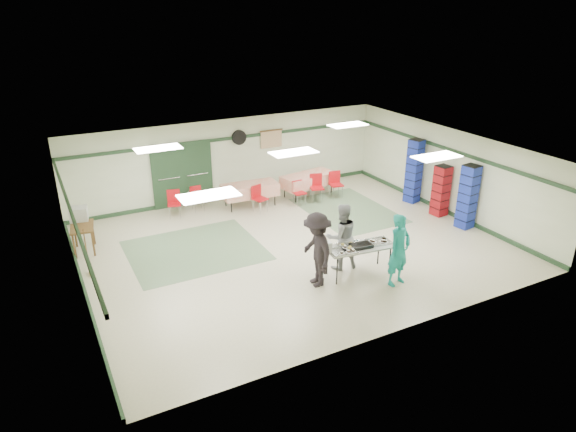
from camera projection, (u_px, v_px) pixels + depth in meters
name	position (u px, v px, depth m)	size (l,w,h in m)	color
floor	(293.00, 246.00, 14.23)	(11.00, 11.00, 0.00)	beige
ceiling	(294.00, 152.00, 13.19)	(11.00, 11.00, 0.00)	white
wall_back	(231.00, 158.00, 17.39)	(11.00, 11.00, 0.00)	silver
wall_front	(402.00, 274.00, 10.03)	(11.00, 11.00, 0.00)	silver
wall_left	(75.00, 242.00, 11.37)	(9.00, 9.00, 0.00)	silver
wall_right	(448.00, 171.00, 16.06)	(9.00, 9.00, 0.00)	silver
trim_back	(230.00, 138.00, 17.09)	(11.00, 0.06, 0.10)	#203B23
baseboard_back	(233.00, 194.00, 17.86)	(11.00, 0.06, 0.12)	#203B23
trim_left	(71.00, 212.00, 11.11)	(9.00, 0.06, 0.10)	#203B23
baseboard_left	(85.00, 292.00, 11.88)	(9.00, 0.06, 0.12)	#203B23
trim_right	(450.00, 150.00, 15.77)	(9.00, 0.06, 0.10)	#203B23
baseboard_right	(443.00, 210.00, 16.54)	(9.00, 0.06, 0.12)	#203B23
green_patch_a	(195.00, 250.00, 13.98)	(3.50, 3.00, 0.01)	#5F7F5C
green_patch_b	(347.00, 210.00, 16.65)	(2.50, 3.50, 0.01)	#5F7F5C
double_door_left	(168.00, 177.00, 16.52)	(0.90, 0.06, 2.10)	gray
double_door_right	(197.00, 172.00, 16.92)	(0.90, 0.06, 2.10)	gray
door_frame	(183.00, 175.00, 16.70)	(2.00, 0.03, 2.15)	#203B23
wall_fan	(239.00, 137.00, 17.20)	(0.50, 0.50, 0.10)	black
scroll_banner	(271.00, 139.00, 17.79)	(0.80, 0.02, 0.60)	tan
serving_table	(359.00, 248.00, 12.51)	(1.74, 0.86, 0.76)	#A3A39E
sheet_tray_right	(379.00, 242.00, 12.70)	(0.56, 0.43, 0.02)	silver
sheet_tray_mid	(352.00, 246.00, 12.48)	(0.63, 0.47, 0.02)	silver
sheet_tray_left	(343.00, 252.00, 12.21)	(0.58, 0.44, 0.02)	silver
baking_pan	(361.00, 246.00, 12.44)	(0.52, 0.33, 0.08)	black
foam_box_stack	(326.00, 247.00, 12.15)	(0.23, 0.21, 0.26)	white
volunteer_teal	(399.00, 250.00, 12.02)	(0.65, 0.42, 1.77)	teal
volunteer_grey	(341.00, 237.00, 12.77)	(0.84, 0.65, 1.73)	#939398
volunteer_dark	(317.00, 250.00, 11.97)	(1.18, 0.68, 1.83)	black
dining_table_a	(308.00, 180.00, 17.74)	(2.02, 1.15, 0.77)	red
dining_table_b	(250.00, 190.00, 16.81)	(1.86, 0.92, 0.77)	red
chair_a	(316.00, 184.00, 17.28)	(0.54, 0.54, 0.92)	#AC0D16
chair_b	(298.00, 190.00, 17.01)	(0.38, 0.38, 0.80)	#AC0D16
chair_c	(335.00, 181.00, 17.61)	(0.48, 0.48, 0.90)	#AC0D16
chair_d	(258.00, 196.00, 16.37)	(0.51, 0.51, 0.87)	#AC0D16
chair_loose_a	(197.00, 196.00, 16.52)	(0.37, 0.37, 0.79)	#AC0D16
chair_loose_b	(174.00, 201.00, 16.00)	(0.49, 0.49, 0.86)	#AC0D16
crate_stack_blue_a	(414.00, 171.00, 16.96)	(0.41, 0.41, 2.15)	#1A359D
crate_stack_red	(441.00, 191.00, 16.00)	(0.42, 0.42, 1.62)	maroon
crate_stack_blue_b	(468.00, 197.00, 15.04)	(0.43, 0.43, 1.94)	#1A359D
printer_table	(82.00, 230.00, 13.69)	(0.71, 0.98, 0.74)	brown
office_printer	(78.00, 214.00, 13.95)	(0.47, 0.41, 0.37)	#ACADA8
broom	(86.00, 251.00, 12.54)	(0.03, 0.03, 1.24)	brown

